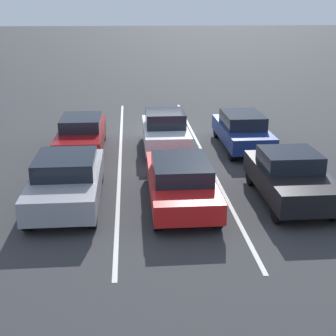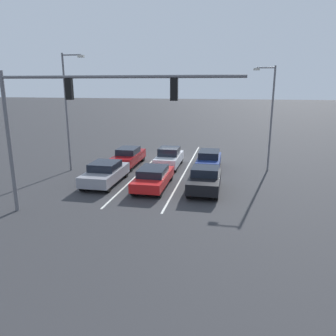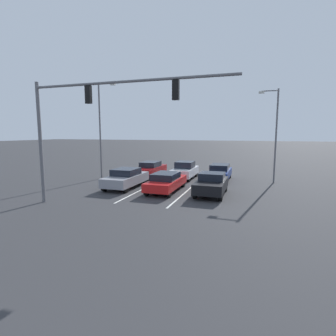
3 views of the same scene
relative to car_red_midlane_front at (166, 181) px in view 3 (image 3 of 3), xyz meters
name	(u,v)px [view 3 (image 3 of 3)]	position (x,y,z in m)	size (l,w,h in m)	color
ground_plane	(190,174)	(0.21, -8.42, -0.71)	(240.00, 240.00, 0.00)	#333335
lane_stripe_left_divider	(200,180)	(-1.44, -5.12, -0.70)	(0.12, 18.61, 0.01)	silver
lane_stripe_center_divider	(165,178)	(1.86, -5.12, -0.70)	(0.12, 18.61, 0.01)	silver
car_red_midlane_front	(166,181)	(0.00, 0.00, 0.00)	(1.84, 4.68, 1.35)	red
car_gray_rightlane_front	(126,178)	(3.35, -0.24, 0.04)	(1.94, 4.55, 1.47)	gray
car_black_leftlane_front	(211,184)	(-3.28, 0.10, 0.05)	(1.86, 4.04, 1.49)	black
car_white_midlane_second	(185,170)	(0.03, -5.49, 0.07)	(1.74, 4.09, 1.58)	silver
car_navy_leftlane_second	(220,172)	(-3.14, -5.48, 0.05)	(1.72, 4.42, 1.45)	navy
car_maroon_rightlane_second	(151,169)	(3.37, -5.31, 0.05)	(1.71, 4.64, 1.47)	maroon
traffic_signal_gantry	(89,112)	(2.71, 5.18, 4.59)	(11.52, 0.37, 7.09)	slate
street_lamp_right_shoulder	(101,125)	(7.11, -3.00, 4.18)	(1.70, 0.24, 8.59)	slate
street_lamp_left_shoulder	(274,130)	(-7.45, -5.88, 3.72)	(1.58, 0.24, 7.74)	slate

